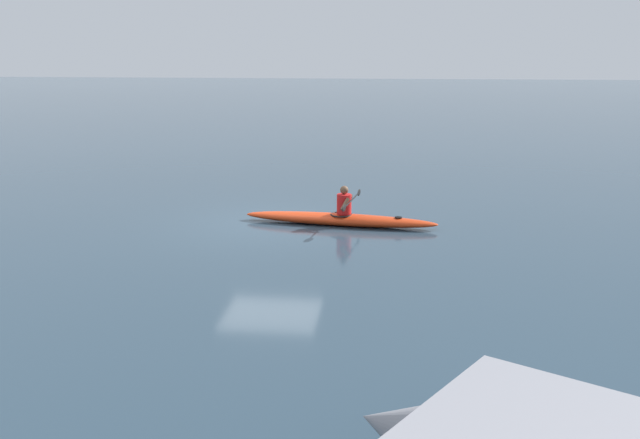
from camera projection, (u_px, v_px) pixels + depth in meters
ground_plane at (270, 223)px, 18.68m from camera, size 160.00×160.00×0.00m
kayak at (340, 219)px, 18.44m from camera, size 5.01×1.26×0.29m
kayaker at (345, 202)px, 18.30m from camera, size 0.55×2.29×0.72m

